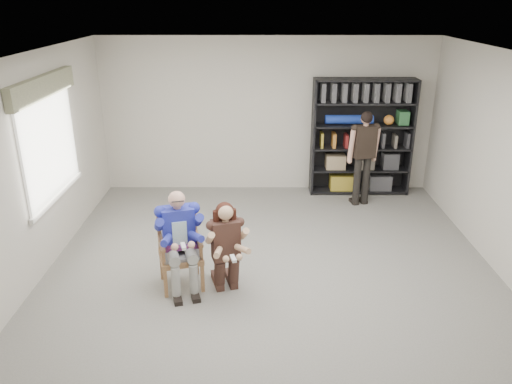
# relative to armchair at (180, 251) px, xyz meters

# --- Properties ---
(room_shell) EXTENTS (6.00, 7.00, 2.80)m
(room_shell) POSITION_rel_armchair_xyz_m (1.14, -0.03, 0.91)
(room_shell) COLOR beige
(room_shell) RESTS_ON ground
(floor) EXTENTS (6.00, 7.00, 0.01)m
(floor) POSITION_rel_armchair_xyz_m (1.14, -0.03, -0.49)
(floor) COLOR slate
(floor) RESTS_ON ground
(window_left) EXTENTS (0.16, 2.00, 1.75)m
(window_left) POSITION_rel_armchair_xyz_m (-1.81, 0.97, 1.14)
(window_left) COLOR white
(window_left) RESTS_ON room_shell
(armchair) EXTENTS (0.70, 0.69, 0.98)m
(armchair) POSITION_rel_armchair_xyz_m (0.00, 0.00, 0.00)
(armchair) COLOR #995B3B
(armchair) RESTS_ON floor
(seated_man) EXTENTS (0.74, 0.89, 1.28)m
(seated_man) POSITION_rel_armchair_xyz_m (0.00, 0.00, 0.15)
(seated_man) COLOR #252C94
(seated_man) RESTS_ON floor
(kneeling_woman) EXTENTS (0.69, 0.89, 1.17)m
(kneeling_woman) POSITION_rel_armchair_xyz_m (0.58, -0.12, 0.09)
(kneeling_woman) COLOR #3C231F
(kneeling_woman) RESTS_ON floor
(bookshelf) EXTENTS (1.80, 0.38, 2.10)m
(bookshelf) POSITION_rel_armchair_xyz_m (2.84, 3.25, 0.56)
(bookshelf) COLOR black
(bookshelf) RESTS_ON floor
(standing_man) EXTENTS (0.57, 0.41, 1.66)m
(standing_man) POSITION_rel_armchair_xyz_m (2.77, 2.66, 0.34)
(standing_man) COLOR black
(standing_man) RESTS_ON floor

